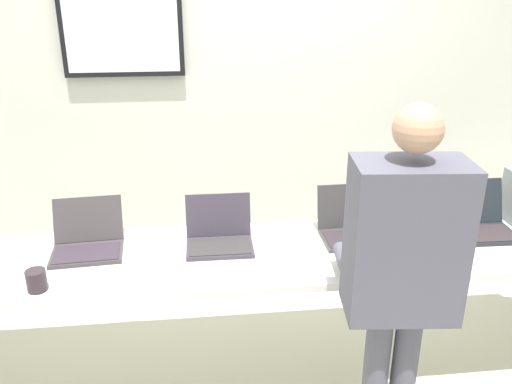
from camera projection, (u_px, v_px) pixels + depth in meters
The scene contains 9 objects.
ground at pixel (261, 375), 3.04m from camera, with size 8.00×8.00×0.04m, color beige.
back_wall at pixel (239, 92), 3.56m from camera, with size 8.00×0.11×2.73m.
workbench at pixel (262, 259), 2.76m from camera, with size 3.71×0.70×0.78m.
laptop_station_1 at pixel (88, 240), 2.74m from camera, with size 0.37×0.37×0.23m.
laptop_station_2 at pixel (219, 235), 2.79m from camera, with size 0.35×0.30×0.24m.
laptop_station_3 at pixel (352, 226), 2.88m from camera, with size 0.34×0.31×0.26m.
laptop_station_4 at pixel (478, 221), 2.94m from camera, with size 0.36×0.36×0.25m.
person at pixel (401, 266), 2.13m from camera, with size 0.47×0.62×1.68m.
coffee_mug at pixel (36, 280), 2.38m from camera, with size 0.09×0.09×0.10m.
Camera 1 is at (-0.30, -2.41, 2.09)m, focal length 37.40 mm.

